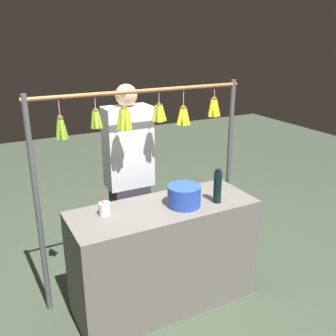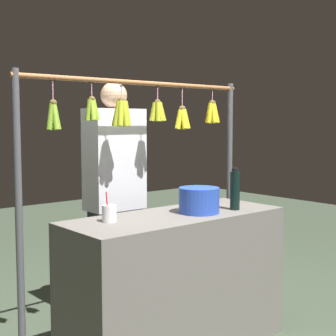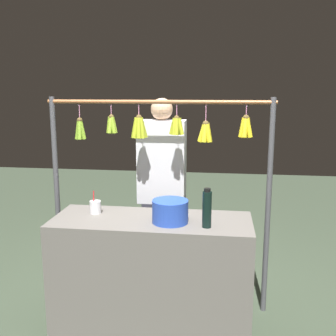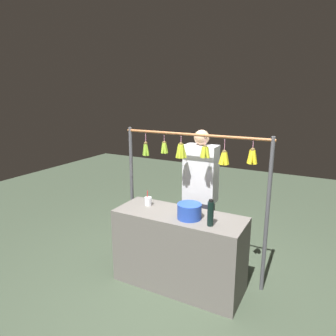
{
  "view_description": "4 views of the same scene",
  "coord_description": "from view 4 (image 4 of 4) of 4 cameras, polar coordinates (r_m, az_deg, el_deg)",
  "views": [
    {
      "loc": [
        1.25,
        2.44,
        2.2
      ],
      "look_at": [
        -0.04,
        0.0,
        1.22
      ],
      "focal_mm": 40.74,
      "sensor_mm": 36.0,
      "label": 1
    },
    {
      "loc": [
        2.1,
        2.39,
        1.49
      ],
      "look_at": [
        0.07,
        0.0,
        1.21
      ],
      "focal_mm": 53.49,
      "sensor_mm": 36.0,
      "label": 2
    },
    {
      "loc": [
        -0.51,
        2.81,
        1.86
      ],
      "look_at": [
        -0.13,
        0.0,
        1.3
      ],
      "focal_mm": 42.4,
      "sensor_mm": 36.0,
      "label": 3
    },
    {
      "loc": [
        -1.44,
        2.96,
        2.25
      ],
      "look_at": [
        0.14,
        0.0,
        1.42
      ],
      "focal_mm": 33.18,
      "sensor_mm": 36.0,
      "label": 4
    }
  ],
  "objects": [
    {
      "name": "vendor_person",
      "position": [
        4.14,
        5.91,
        -5.5
      ],
      "size": [
        0.42,
        0.23,
        1.79
      ],
      "color": "#2D2D38",
      "rests_on": "ground"
    },
    {
      "name": "market_counter",
      "position": [
        3.75,
        2.02,
        -14.82
      ],
      "size": [
        1.5,
        0.57,
        0.9
      ],
      "primitive_type": "cube",
      "color": "#66605B",
      "rests_on": "ground"
    },
    {
      "name": "blue_bucket",
      "position": [
        3.42,
        3.94,
        -7.91
      ],
      "size": [
        0.26,
        0.26,
        0.17
      ],
      "primitive_type": "cylinder",
      "color": "blue",
      "rests_on": "market_counter"
    },
    {
      "name": "drink_cup",
      "position": [
        3.81,
        -3.67,
        -6.1
      ],
      "size": [
        0.09,
        0.09,
        0.18
      ],
      "color": "silver",
      "rests_on": "market_counter"
    },
    {
      "name": "ground_plane",
      "position": [
        3.99,
        1.96,
        -20.5
      ],
      "size": [
        12.0,
        12.0,
        0.0
      ],
      "primitive_type": "plane",
      "color": "#3A4635"
    },
    {
      "name": "water_bottle",
      "position": [
        3.25,
        7.82,
        -8.23
      ],
      "size": [
        0.07,
        0.07,
        0.28
      ],
      "color": "black",
      "rests_on": "market_counter"
    },
    {
      "name": "display_rack",
      "position": [
        3.74,
        4.96,
        -0.89
      ],
      "size": [
        1.86,
        0.13,
        1.8
      ],
      "color": "#4C4C51",
      "rests_on": "ground"
    }
  ]
}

